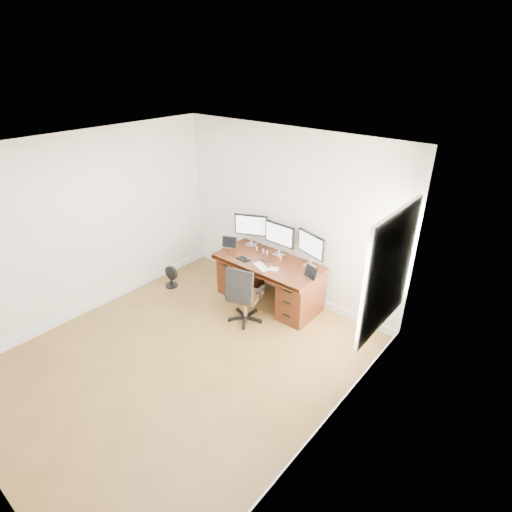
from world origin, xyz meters
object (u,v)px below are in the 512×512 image
Objects in this scene: office_chair at (244,304)px; monitor_center at (279,235)px; floor_fan at (171,277)px; keyboard at (261,267)px; desk at (269,279)px.

monitor_center reaches higher than office_chair.
floor_fan is 1.25× the size of keyboard.
floor_fan is 0.68× the size of monitor_center.
monitor_center is 0.60m from keyboard.
monitor_center reaches higher than desk.
office_chair is 1.20m from monitor_center.
desk is at bearing -88.46° from monitor_center.
keyboard is at bearing -80.30° from desk.
monitor_center is at bearing 116.82° from keyboard.
office_chair reaches higher than floor_fan.
keyboard is (0.04, -0.50, -0.33)m from monitor_center.
monitor_center is (-0.00, 0.24, 0.68)m from desk.
office_chair is at bearing -0.95° from floor_fan.
desk is 0.72m from monitor_center.
office_chair is 2.50× the size of floor_fan.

